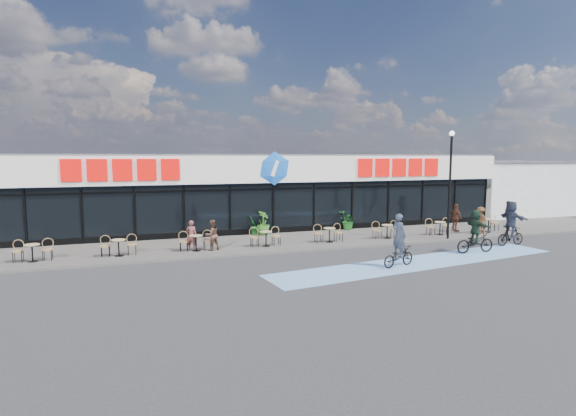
{
  "coord_description": "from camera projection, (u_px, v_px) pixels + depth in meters",
  "views": [
    {
      "loc": [
        -7.32,
        -17.39,
        4.48
      ],
      "look_at": [
        -0.28,
        3.5,
        1.93
      ],
      "focal_mm": 28.0,
      "sensor_mm": 36.0,
      "label": 1
    }
  ],
  "objects": [
    {
      "name": "ground",
      "position": [
        320.0,
        261.0,
        19.21
      ],
      "size": [
        120.0,
        120.0,
        0.0
      ],
      "primitive_type": "plane",
      "color": "#28282B",
      "rests_on": "ground"
    },
    {
      "name": "patron_right",
      "position": [
        212.0,
        235.0,
        20.95
      ],
      "size": [
        0.85,
        0.77,
        1.44
      ],
      "primitive_type": "imported",
      "rotation": [
        0.0,
        0.0,
        3.52
      ],
      "color": "#513529",
      "rests_on": "sidewalk"
    },
    {
      "name": "bistro_set_2",
      "position": [
        196.0,
        241.0,
        20.92
      ],
      "size": [
        1.54,
        0.62,
        0.9
      ],
      "color": "tan",
      "rests_on": "sidewalk"
    },
    {
      "name": "bistro_set_1",
      "position": [
        119.0,
        245.0,
        19.85
      ],
      "size": [
        1.54,
        0.62,
        0.9
      ],
      "color": "tan",
      "rests_on": "sidewalk"
    },
    {
      "name": "potted_plant_left",
      "position": [
        254.0,
        226.0,
        25.07
      ],
      "size": [
        0.74,
        0.74,
        1.06
      ],
      "primitive_type": "imported",
      "rotation": [
        0.0,
        0.0,
        3.94
      ],
      "color": "#19591C",
      "rests_on": "sidewalk"
    },
    {
      "name": "bike_lane",
      "position": [
        421.0,
        262.0,
        19.06
      ],
      "size": [
        14.17,
        4.13,
        0.01
      ],
      "primitive_type": "cube",
      "rotation": [
        0.0,
        0.0,
        0.14
      ],
      "color": "#658FBF",
      "rests_on": "ground"
    },
    {
      "name": "potted_plant_mid",
      "position": [
        263.0,
        223.0,
        25.1
      ],
      "size": [
        1.05,
        1.05,
        1.34
      ],
      "primitive_type": "imported",
      "rotation": [
        0.0,
        0.0,
        0.95
      ],
      "color": "#295719",
      "rests_on": "sidewalk"
    },
    {
      "name": "bistro_set_7",
      "position": [
        487.0,
        224.0,
        26.27
      ],
      "size": [
        1.54,
        0.62,
        0.9
      ],
      "color": "tan",
      "rests_on": "sidewalk"
    },
    {
      "name": "bistro_set_6",
      "position": [
        439.0,
        226.0,
        25.2
      ],
      "size": [
        1.54,
        0.62,
        0.9
      ],
      "color": "tan",
      "rests_on": "sidewalk"
    },
    {
      "name": "pedestrian_a",
      "position": [
        480.0,
        220.0,
        25.53
      ],
      "size": [
        0.59,
        1.0,
        1.53
      ],
      "primitive_type": "imported",
      "rotation": [
        0.0,
        0.0,
        -1.59
      ],
      "color": "#4A2F1A",
      "rests_on": "sidewalk"
    },
    {
      "name": "cyclist_a",
      "position": [
        475.0,
        235.0,
        20.84
      ],
      "size": [
        1.95,
        1.5,
        2.04
      ],
      "color": "black",
      "rests_on": "ground"
    },
    {
      "name": "bistro_set_3",
      "position": [
        266.0,
        237.0,
        21.99
      ],
      "size": [
        1.54,
        0.62,
        0.9
      ],
      "color": "tan",
      "rests_on": "sidewalk"
    },
    {
      "name": "lamp_post",
      "position": [
        450.0,
        176.0,
        23.62
      ],
      "size": [
        0.28,
        0.28,
        5.7
      ],
      "color": "black",
      "rests_on": "sidewalk"
    },
    {
      "name": "cyclist_b",
      "position": [
        511.0,
        224.0,
        22.53
      ],
      "size": [
        1.6,
        1.68,
        2.26
      ],
      "color": "black",
      "rests_on": "ground"
    },
    {
      "name": "bistro_set_5",
      "position": [
        386.0,
        230.0,
        24.13
      ],
      "size": [
        1.54,
        0.62,
        0.9
      ],
      "color": "tan",
      "rests_on": "sidewalk"
    },
    {
      "name": "potted_plant_right",
      "position": [
        348.0,
        220.0,
        26.83
      ],
      "size": [
        1.26,
        1.19,
        1.12
      ],
      "primitive_type": "imported",
      "rotation": [
        0.0,
        0.0,
        3.52
      ],
      "color": "#18541A",
      "rests_on": "sidewalk"
    },
    {
      "name": "neighbour_building",
      "position": [
        504.0,
        187.0,
        35.83
      ],
      "size": [
        9.2,
        7.2,
        4.11
      ],
      "color": "white",
      "rests_on": "ground"
    },
    {
      "name": "cyclist_c",
      "position": [
        399.0,
        249.0,
        18.21
      ],
      "size": [
        1.73,
        0.99,
        2.19
      ],
      "color": "black",
      "rests_on": "ground"
    },
    {
      "name": "pedestrian_c",
      "position": [
        508.0,
        214.0,
        27.82
      ],
      "size": [
        1.04,
        0.74,
        1.64
      ],
      "primitive_type": "imported",
      "rotation": [
        0.0,
        0.0,
        3.53
      ],
      "color": "black",
      "rests_on": "sidewalk"
    },
    {
      "name": "sidewalk",
      "position": [
        287.0,
        242.0,
        23.44
      ],
      "size": [
        44.0,
        5.0,
        0.1
      ],
      "primitive_type": "cube",
      "color": "#524D49",
      "rests_on": "ground"
    },
    {
      "name": "bistro_set_0",
      "position": [
        33.0,
        251.0,
        18.78
      ],
      "size": [
        1.54,
        0.62,
        0.9
      ],
      "color": "tan",
      "rests_on": "sidewalk"
    },
    {
      "name": "bistro_set_4",
      "position": [
        329.0,
        233.0,
        23.06
      ],
      "size": [
        1.54,
        0.62,
        0.9
      ],
      "color": "tan",
      "rests_on": "sidewalk"
    },
    {
      "name": "pedestrian_b",
      "position": [
        456.0,
        217.0,
        26.22
      ],
      "size": [
        0.43,
        0.97,
        1.64
      ],
      "primitive_type": "imported",
      "rotation": [
        0.0,
        0.0,
        1.54
      ],
      "color": "#412317",
      "rests_on": "sidewalk"
    },
    {
      "name": "building",
      "position": [
        260.0,
        190.0,
        28.29
      ],
      "size": [
        30.6,
        6.57,
        4.75
      ],
      "color": "black",
      "rests_on": "ground"
    },
    {
      "name": "patron_left",
      "position": [
        191.0,
        235.0,
        20.99
      ],
      "size": [
        0.61,
        0.52,
        1.42
      ],
      "primitive_type": "imported",
      "rotation": [
        0.0,
        0.0,
        2.71
      ],
      "color": "brown",
      "rests_on": "sidewalk"
    }
  ]
}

